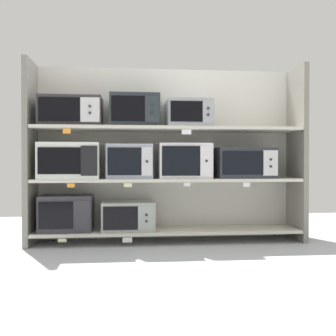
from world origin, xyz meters
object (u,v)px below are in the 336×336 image
microwave_2 (70,161)px  microwave_4 (184,161)px  microwave_8 (188,114)px  microwave_3 (129,161)px  microwave_0 (67,213)px  microwave_5 (244,163)px  microwave_6 (71,112)px  microwave_1 (128,216)px  microwave_7 (135,111)px

microwave_2 → microwave_4: bearing=-0.0°
microwave_2 → microwave_8: 1.22m
microwave_3 → microwave_8: size_ratio=0.99×
microwave_2 → microwave_3: size_ratio=1.29×
microwave_0 → microwave_5: bearing=-0.0°
microwave_0 → microwave_6: microwave_6 is taller
microwave_1 → microwave_7: microwave_7 is taller
microwave_7 → microwave_3: bearing=-179.9°
microwave_3 → microwave_6: (-0.55, 0.00, 0.47)m
microwave_0 → microwave_7: (0.64, -0.00, 0.97)m
microwave_7 → microwave_8: microwave_7 is taller
microwave_1 → microwave_8: 1.14m
microwave_0 → microwave_5: size_ratio=0.87×
microwave_5 → microwave_0: bearing=180.0°
microwave_1 → microwave_5: (1.13, 0.00, 0.51)m
microwave_0 → microwave_1: size_ratio=0.97×
microwave_6 → microwave_7: microwave_7 is taller
microwave_1 → microwave_2: bearing=180.0°
microwave_1 → microwave_3: microwave_3 is taller
microwave_1 → microwave_6: 1.13m
microwave_3 → microwave_5: microwave_3 is taller
microwave_3 → microwave_5: (1.12, 0.00, -0.01)m
microwave_0 → microwave_3: 0.77m
microwave_1 → microwave_4: 0.75m
microwave_4 → microwave_5: bearing=0.0°
microwave_7 → microwave_8: 0.52m
microwave_1 → microwave_8: microwave_8 is taller
microwave_2 → microwave_5: microwave_2 is taller
microwave_2 → microwave_8: (1.13, -0.00, 0.45)m
microwave_0 → microwave_1: 0.58m
microwave_3 → microwave_7: 0.49m
microwave_0 → microwave_5: 1.78m
microwave_1 → microwave_2: (-0.55, 0.00, 0.53)m
microwave_0 → microwave_6: size_ratio=0.85×
microwave_1 → microwave_6: microwave_6 is taller
microwave_0 → microwave_5: microwave_5 is taller
microwave_5 → microwave_1: bearing=-180.0°
microwave_1 → microwave_4: size_ratio=1.00×
microwave_2 → microwave_1: bearing=-0.0°
microwave_5 → microwave_7: bearing=-180.0°
microwave_3 → microwave_2: bearing=180.0°
microwave_0 → microwave_2: (0.04, 0.00, 0.49)m
microwave_2 → microwave_8: bearing=-0.0°
microwave_2 → microwave_8: microwave_8 is taller
microwave_0 → microwave_8: 1.50m
microwave_1 → microwave_5: microwave_5 is taller
microwave_3 → microwave_7: (0.05, 0.00, 0.48)m
microwave_5 → microwave_8: microwave_8 is taller
microwave_5 → microwave_6: (-1.67, -0.00, 0.48)m
microwave_0 → microwave_6: (0.04, -0.00, 0.96)m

